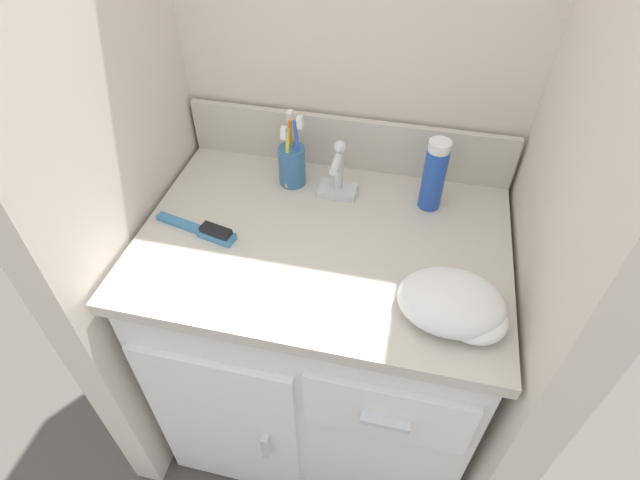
{
  "coord_description": "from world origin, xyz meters",
  "views": [
    {
      "loc": [
        0.17,
        -0.77,
        1.54
      ],
      "look_at": [
        0.0,
        -0.03,
        0.81
      ],
      "focal_mm": 28.0,
      "sensor_mm": 36.0,
      "label": 1
    }
  ],
  "objects_px": {
    "toothbrush_cup": "(292,163)",
    "hand_towel": "(456,305)",
    "hairbrush": "(205,230)",
    "shaving_cream_can": "(434,175)"
  },
  "relations": [
    {
      "from": "toothbrush_cup",
      "to": "hand_towel",
      "type": "relative_size",
      "value": 0.93
    },
    {
      "from": "toothbrush_cup",
      "to": "hairbrush",
      "type": "height_order",
      "value": "toothbrush_cup"
    },
    {
      "from": "shaving_cream_can",
      "to": "hand_towel",
      "type": "xyz_separation_m",
      "value": [
        0.07,
        -0.32,
        -0.05
      ]
    },
    {
      "from": "toothbrush_cup",
      "to": "hairbrush",
      "type": "bearing_deg",
      "value": -121.63
    },
    {
      "from": "shaving_cream_can",
      "to": "hairbrush",
      "type": "distance_m",
      "value": 0.52
    },
    {
      "from": "hand_towel",
      "to": "shaving_cream_can",
      "type": "bearing_deg",
      "value": 102.24
    },
    {
      "from": "toothbrush_cup",
      "to": "hairbrush",
      "type": "relative_size",
      "value": 0.95
    },
    {
      "from": "toothbrush_cup",
      "to": "shaving_cream_can",
      "type": "distance_m",
      "value": 0.33
    },
    {
      "from": "shaving_cream_can",
      "to": "hairbrush",
      "type": "bearing_deg",
      "value": -155.92
    },
    {
      "from": "toothbrush_cup",
      "to": "hairbrush",
      "type": "distance_m",
      "value": 0.27
    }
  ]
}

